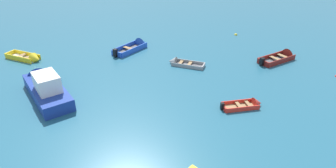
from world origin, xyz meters
name	(u,v)px	position (x,y,z in m)	size (l,w,h in m)	color
rowboat_yellow_cluster_inner	(30,58)	(-14.08, 27.41, 0.22)	(4.14, 2.22, 1.14)	beige
rowboat_maroon_center	(283,57)	(10.48, 31.26, 0.23)	(4.20, 3.82, 1.30)	#4C4C51
rowboat_blue_near_camera	(136,46)	(-4.59, 32.11, 0.25)	(3.35, 4.57, 1.37)	#4C4C51
rowboat_red_foreground_center	(249,105)	(6.18, 21.87, 0.16)	(3.10, 1.84, 0.91)	#99754C
motor_launch_deep_blue_far_right	(45,86)	(-9.08, 21.45, 0.70)	(6.21, 6.37, 2.53)	navy
rowboat_grey_midfield_left	(179,63)	(0.41, 28.50, 0.15)	(3.57, 1.76, 1.03)	#4C4C51
mooring_buoy_between_boats_left	(236,35)	(6.39, 38.12, 0.00)	(0.39, 0.39, 0.39)	yellow
mooring_buoy_central	(40,71)	(-11.81, 25.30, 0.00)	(0.38, 0.38, 0.38)	orange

